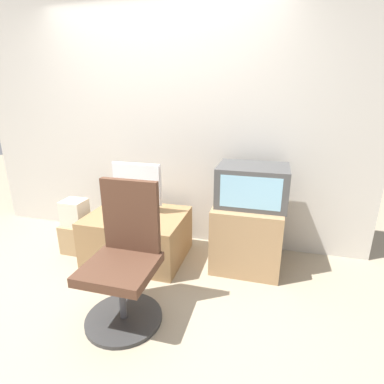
% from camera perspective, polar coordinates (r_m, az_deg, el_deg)
% --- Properties ---
extents(ground_plane, '(12.00, 12.00, 0.00)m').
position_cam_1_polar(ground_plane, '(2.65, -15.46, -20.12)').
color(ground_plane, tan).
extents(wall_back, '(4.40, 0.05, 2.60)m').
position_cam_1_polar(wall_back, '(3.30, -5.67, 12.69)').
color(wall_back, beige).
rests_on(wall_back, ground_plane).
extents(desk, '(0.95, 0.74, 0.47)m').
position_cam_1_polar(desk, '(3.14, -10.28, -8.19)').
color(desk, '#937047').
rests_on(desk, ground_plane).
extents(side_stand, '(0.64, 0.59, 0.63)m').
position_cam_1_polar(side_stand, '(2.97, 10.42, -8.07)').
color(side_stand, '#A37F56').
rests_on(side_stand, ground_plane).
extents(main_monitor, '(0.52, 0.20, 0.51)m').
position_cam_1_polar(main_monitor, '(3.03, -10.45, 0.81)').
color(main_monitor, silver).
rests_on(main_monitor, desk).
extents(keyboard, '(0.32, 0.12, 0.01)m').
position_cam_1_polar(keyboard, '(2.95, -11.46, -4.89)').
color(keyboard, white).
rests_on(keyboard, desk).
extents(mouse, '(0.07, 0.04, 0.03)m').
position_cam_1_polar(mouse, '(2.84, -7.36, -5.53)').
color(mouse, '#4C4C51').
rests_on(mouse, desk).
extents(crt_tv, '(0.63, 0.47, 0.37)m').
position_cam_1_polar(crt_tv, '(2.81, 11.43, 1.28)').
color(crt_tv, '#474747').
rests_on(crt_tv, side_stand).
extents(office_chair, '(0.57, 0.57, 1.04)m').
position_cam_1_polar(office_chair, '(2.30, -12.76, -13.44)').
color(office_chair, '#333333').
rests_on(office_chair, ground_plane).
extents(cardboard_box_lower, '(0.29, 0.27, 0.31)m').
position_cam_1_polar(cardboard_box_lower, '(3.46, -20.87, -8.05)').
color(cardboard_box_lower, '#A3845B').
rests_on(cardboard_box_lower, ground_plane).
extents(cardboard_box_upper, '(0.23, 0.21, 0.27)m').
position_cam_1_polar(cardboard_box_upper, '(3.35, -21.43, -3.63)').
color(cardboard_box_upper, beige).
rests_on(cardboard_box_upper, cardboard_box_lower).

